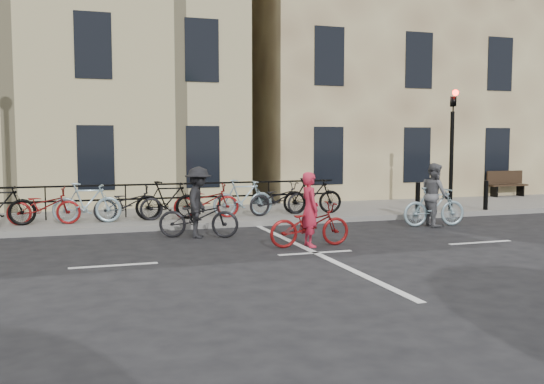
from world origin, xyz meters
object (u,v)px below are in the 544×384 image
object	(u,v)px
cyclist_pink	(310,221)
cyclist_dark	(199,210)
traffic_light	(452,135)
bench	(506,183)
cyclist_grey	(434,201)

from	to	relation	value
cyclist_pink	cyclist_dark	bearing A→B (deg)	46.43
traffic_light	cyclist_dark	world-z (taller)	traffic_light
traffic_light	cyclist_dark	bearing A→B (deg)	-168.38
bench	cyclist_pink	xyz separation A→B (m)	(-10.83, -6.98, -0.11)
cyclist_pink	bench	bearing A→B (deg)	-57.51
cyclist_pink	cyclist_grey	size ratio (longest dim) A/B	1.02
bench	cyclist_pink	world-z (taller)	cyclist_pink
traffic_light	cyclist_grey	size ratio (longest dim) A/B	2.18
cyclist_grey	cyclist_pink	bearing A→B (deg)	118.59
bench	cyclist_pink	distance (m)	12.88
traffic_light	cyclist_grey	distance (m)	3.04
traffic_light	cyclist_grey	xyz separation A→B (m)	(-1.72, -1.77, -1.77)
traffic_light	bench	distance (m)	6.14
cyclist_grey	cyclist_dark	size ratio (longest dim) A/B	0.90
cyclist_pink	cyclist_grey	xyz separation A→B (m)	(4.30, 1.82, 0.12)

